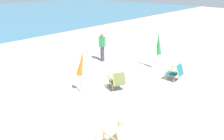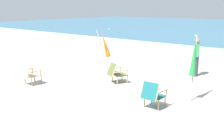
{
  "view_description": "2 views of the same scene",
  "coord_description": "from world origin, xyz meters",
  "px_view_note": "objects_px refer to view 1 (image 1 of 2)",
  "views": [
    {
      "loc": [
        -6.07,
        -4.01,
        3.98
      ],
      "look_at": [
        -0.2,
        1.33,
        0.66
      ],
      "focal_mm": 32.0,
      "sensor_mm": 36.0,
      "label": 1
    },
    {
      "loc": [
        5.55,
        -7.06,
        2.95
      ],
      "look_at": [
        -0.22,
        0.26,
        0.66
      ],
      "focal_mm": 42.0,
      "sensor_mm": 36.0,
      "label": 2
    }
  ],
  "objects_px": {
    "beach_chair_back_right": "(120,136)",
    "person_near_chairs": "(102,47)",
    "beach_chair_front_right": "(176,72)",
    "umbrella_furled_green": "(159,43)",
    "umbrella_furled_orange": "(81,63)",
    "beach_chair_back_left": "(118,80)"
  },
  "relations": [
    {
      "from": "beach_chair_back_left",
      "to": "umbrella_furled_orange",
      "type": "xyz_separation_m",
      "value": [
        -1.2,
        0.77,
        0.88
      ]
    },
    {
      "from": "umbrella_furled_orange",
      "to": "person_near_chairs",
      "type": "xyz_separation_m",
      "value": [
        3.26,
        2.15,
        -0.47
      ]
    },
    {
      "from": "beach_chair_front_right",
      "to": "umbrella_furled_green",
      "type": "bearing_deg",
      "value": 63.84
    },
    {
      "from": "beach_chair_back_right",
      "to": "umbrella_furled_green",
      "type": "bearing_deg",
      "value": 21.54
    },
    {
      "from": "beach_chair_back_right",
      "to": "person_near_chairs",
      "type": "relative_size",
      "value": 0.5
    },
    {
      "from": "beach_chair_back_right",
      "to": "umbrella_furled_orange",
      "type": "relative_size",
      "value": 0.41
    },
    {
      "from": "beach_chair_back_right",
      "to": "umbrella_furled_green",
      "type": "height_order",
      "value": "umbrella_furled_green"
    },
    {
      "from": "beach_chair_front_right",
      "to": "beach_chair_back_left",
      "type": "relative_size",
      "value": 0.91
    },
    {
      "from": "person_near_chairs",
      "to": "beach_chair_front_right",
      "type": "bearing_deg",
      "value": -85.29
    },
    {
      "from": "beach_chair_back_right",
      "to": "beach_chair_back_left",
      "type": "bearing_deg",
      "value": 42.0
    },
    {
      "from": "beach_chair_front_right",
      "to": "beach_chair_back_right",
      "type": "xyz_separation_m",
      "value": [
        -4.88,
        -0.85,
        0.0
      ]
    },
    {
      "from": "umbrella_furled_orange",
      "to": "beach_chair_back_right",
      "type": "bearing_deg",
      "value": -112.97
    },
    {
      "from": "umbrella_furled_orange",
      "to": "person_near_chairs",
      "type": "distance_m",
      "value": 3.93
    },
    {
      "from": "beach_chair_back_left",
      "to": "umbrella_furled_green",
      "type": "xyz_separation_m",
      "value": [
        3.07,
        -0.04,
        0.96
      ]
    },
    {
      "from": "beach_chair_front_right",
      "to": "umbrella_furled_green",
      "type": "relative_size",
      "value": 0.38
    },
    {
      "from": "beach_chair_front_right",
      "to": "person_near_chairs",
      "type": "relative_size",
      "value": 0.5
    },
    {
      "from": "beach_chair_front_right",
      "to": "person_near_chairs",
      "type": "bearing_deg",
      "value": 94.71
    },
    {
      "from": "beach_chair_back_right",
      "to": "beach_chair_front_right",
      "type": "bearing_deg",
      "value": 9.84
    },
    {
      "from": "beach_chair_front_right",
      "to": "beach_chair_back_right",
      "type": "distance_m",
      "value": 4.96
    },
    {
      "from": "umbrella_furled_orange",
      "to": "person_near_chairs",
      "type": "bearing_deg",
      "value": 33.42
    },
    {
      "from": "beach_chair_back_left",
      "to": "person_near_chairs",
      "type": "xyz_separation_m",
      "value": [
        2.05,
        2.92,
        0.41
      ]
    },
    {
      "from": "beach_chair_back_right",
      "to": "person_near_chairs",
      "type": "bearing_deg",
      "value": 48.68
    }
  ]
}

